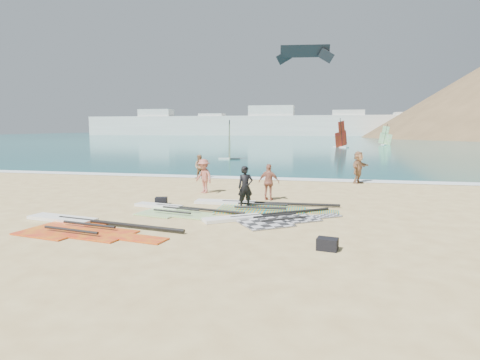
% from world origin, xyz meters
% --- Properties ---
extents(ground, '(300.00, 300.00, 0.00)m').
position_xyz_m(ground, '(0.00, 0.00, 0.00)').
color(ground, '#D8C27E').
rests_on(ground, ground).
extents(sea, '(300.00, 240.00, 0.06)m').
position_xyz_m(sea, '(0.00, 132.00, 0.00)').
color(sea, '#0C4956').
rests_on(sea, ground).
extents(surf_line, '(300.00, 1.20, 0.04)m').
position_xyz_m(surf_line, '(0.00, 12.30, 0.00)').
color(surf_line, white).
rests_on(surf_line, ground).
extents(far_town, '(160.00, 8.00, 12.00)m').
position_xyz_m(far_town, '(-15.72, 150.00, 4.49)').
color(far_town, white).
rests_on(far_town, ground).
extents(rig_grey, '(4.91, 3.76, 0.20)m').
position_xyz_m(rig_grey, '(0.21, 0.81, 0.05)').
color(rig_grey, '#252628').
rests_on(rig_grey, ground).
extents(rig_green, '(4.89, 2.43, 0.19)m').
position_xyz_m(rig_green, '(-3.53, 1.58, 0.05)').
color(rig_green, '#68BE1E').
rests_on(rig_green, ground).
extents(rig_orange, '(6.17, 2.43, 0.20)m').
position_xyz_m(rig_orange, '(-0.66, 3.07, 0.05)').
color(rig_orange, orange).
rests_on(rig_orange, ground).
extents(rig_red, '(6.26, 2.97, 0.20)m').
position_xyz_m(rig_red, '(-5.62, -1.47, 0.05)').
color(rig_red, red).
rests_on(rig_red, ground).
extents(gear_bag_near, '(0.57, 0.47, 0.31)m').
position_xyz_m(gear_bag_near, '(-4.55, 2.82, 0.16)').
color(gear_bag_near, black).
rests_on(gear_bag_near, ground).
extents(gear_bag_far, '(0.61, 0.48, 0.33)m').
position_xyz_m(gear_bag_far, '(2.44, -2.28, 0.16)').
color(gear_bag_far, black).
rests_on(gear_bag_far, ground).
extents(person_wetsuit, '(0.75, 0.65, 1.73)m').
position_xyz_m(person_wetsuit, '(-0.86, 2.84, 0.87)').
color(person_wetsuit, black).
rests_on(person_wetsuit, ground).
extents(beachgoer_left, '(0.81, 0.66, 1.56)m').
position_xyz_m(beachgoer_left, '(-5.61, 11.50, 0.78)').
color(beachgoer_left, '#956948').
rests_on(beachgoer_left, ground).
extents(beachgoer_mid, '(1.28, 1.16, 1.72)m').
position_xyz_m(beachgoer_mid, '(-3.68, 6.15, 0.86)').
color(beachgoer_mid, '#AF6051').
rests_on(beachgoer_mid, ground).
extents(beachgoer_back, '(1.02, 0.54, 1.66)m').
position_xyz_m(beachgoer_back, '(-0.18, 4.83, 0.83)').
color(beachgoer_back, '#B26B52').
rests_on(beachgoer_back, ground).
extents(beachgoer_right, '(1.34, 1.82, 1.91)m').
position_xyz_m(beachgoer_right, '(4.20, 11.50, 0.95)').
color(beachgoer_right, '#AE7A52').
rests_on(beachgoer_right, ground).
extents(windsurfer_left, '(2.34, 2.66, 4.11)m').
position_xyz_m(windsurfer_left, '(-7.48, 27.10, 1.22)').
color(windsurfer_left, white).
rests_on(windsurfer_left, ground).
extents(windsurfer_centre, '(2.56, 2.57, 4.88)m').
position_xyz_m(windsurfer_centre, '(4.56, 55.14, 1.39)').
color(windsurfer_centre, white).
rests_on(windsurfer_centre, ground).
extents(windsurfer_right, '(2.30, 2.19, 4.01)m').
position_xyz_m(windsurfer_right, '(13.05, 66.92, 1.20)').
color(windsurfer_right, white).
rests_on(windsurfer_right, ground).
extents(kitesurf_kite, '(7.63, 1.60, 2.47)m').
position_xyz_m(kitesurf_kite, '(-0.84, 41.92, 13.05)').
color(kitesurf_kite, black).
rests_on(kitesurf_kite, ground).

